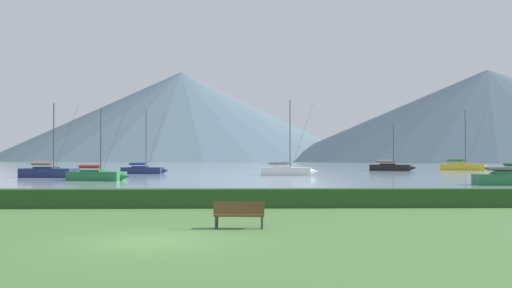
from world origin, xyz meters
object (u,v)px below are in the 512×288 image
at_px(sailboat_slip_3, 511,179).
at_px(park_bench_near_path, 239,213).
at_px(sailboat_slip_9, 287,170).
at_px(sailboat_slip_6, 463,166).
at_px(sailboat_slip_11, 97,175).
at_px(sailboat_slip_2, 50,172).
at_px(sailboat_slip_8, 391,167).
at_px(sailboat_slip_10, 143,170).

xyz_separation_m(sailboat_slip_3, park_bench_near_path, (-23.98, -29.53, -0.05)).
bearing_deg(sailboat_slip_9, sailboat_slip_6, 45.38).
relative_size(sailboat_slip_6, sailboat_slip_11, 1.52).
bearing_deg(sailboat_slip_2, sailboat_slip_8, 49.03).
distance_m(sailboat_slip_8, sailboat_slip_9, 32.98).
distance_m(sailboat_slip_6, sailboat_slip_8, 15.70).
bearing_deg(sailboat_slip_2, park_bench_near_path, -48.75).
distance_m(sailboat_slip_2, sailboat_slip_11, 12.49).
xyz_separation_m(sailboat_slip_6, sailboat_slip_11, (-57.86, -47.05, -0.19)).
bearing_deg(sailboat_slip_9, sailboat_slip_3, -51.18).
distance_m(sailboat_slip_6, sailboat_slip_10, 61.55).
distance_m(sailboat_slip_9, park_bench_near_path, 57.79).
height_order(sailboat_slip_3, sailboat_slip_8, sailboat_slip_8).
bearing_deg(sailboat_slip_11, sailboat_slip_3, 3.62).
xyz_separation_m(sailboat_slip_8, park_bench_near_path, (-27.52, -82.65, -0.15)).
distance_m(sailboat_slip_9, sailboat_slip_11, 27.76).
relative_size(sailboat_slip_8, sailboat_slip_9, 0.86).
bearing_deg(sailboat_slip_8, park_bench_near_path, -86.62).
height_order(sailboat_slip_3, sailboat_slip_10, sailboat_slip_10).
bearing_deg(park_bench_near_path, sailboat_slip_9, 87.73).
xyz_separation_m(sailboat_slip_8, sailboat_slip_9, (-21.28, -25.20, -0.03)).
height_order(sailboat_slip_3, park_bench_near_path, sailboat_slip_3).
distance_m(sailboat_slip_6, sailboat_slip_9, 46.82).
xyz_separation_m(sailboat_slip_9, park_bench_near_path, (-6.24, -57.45, -0.13)).
height_order(sailboat_slip_2, sailboat_slip_10, sailboat_slip_10).
xyz_separation_m(sailboat_slip_2, sailboat_slip_8, (50.96, 33.37, 0.01)).
height_order(sailboat_slip_2, sailboat_slip_9, sailboat_slip_9).
distance_m(sailboat_slip_6, park_bench_near_path, 96.81).
height_order(sailboat_slip_6, park_bench_near_path, sailboat_slip_6).
bearing_deg(sailboat_slip_11, sailboat_slip_9, 57.70).
distance_m(sailboat_slip_3, sailboat_slip_11, 40.56).
bearing_deg(sailboat_slip_9, sailboat_slip_2, -158.21).
height_order(sailboat_slip_6, sailboat_slip_11, sailboat_slip_6).
relative_size(sailboat_slip_2, park_bench_near_path, 5.17).
distance_m(sailboat_slip_3, sailboat_slip_6, 60.34).
distance_m(sailboat_slip_8, sailboat_slip_11, 60.49).
bearing_deg(sailboat_slip_2, sailboat_slip_6, 45.48).
bearing_deg(sailboat_slip_8, sailboat_slip_10, -135.46).
bearing_deg(sailboat_slip_9, sailboat_slip_10, 166.96).
bearing_deg(park_bench_near_path, sailboat_slip_8, 75.51).
xyz_separation_m(sailboat_slip_6, park_bench_near_path, (-42.63, -86.92, -0.23)).
relative_size(sailboat_slip_2, sailboat_slip_8, 1.02).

